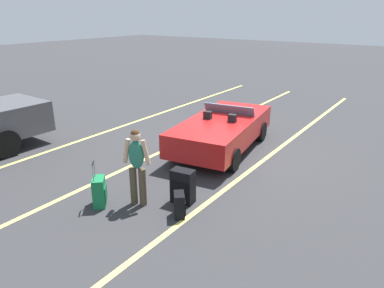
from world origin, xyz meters
The scene contains 9 objects.
ground_plane centered at (0.00, 0.00, 0.00)m, with size 80.00×80.00×0.00m, color #333335.
lot_line_near centered at (0.00, -1.37, 0.00)m, with size 18.00×0.12×0.01m, color #EAE066.
lot_line_mid centered at (0.00, 1.33, 0.00)m, with size 18.00×0.12×0.01m, color #EAE066.
lot_line_far centered at (0.00, 4.03, 0.00)m, with size 18.00×0.12×0.01m, color #EAE066.
convertible_car centered at (0.21, 0.03, 0.59)m, with size 4.36×2.38×1.24m.
suitcase_large_black centered at (-3.15, -0.92, 0.37)m, with size 0.36×0.51×0.74m.
suitcase_medium_bright centered at (-4.25, 0.42, 0.31)m, with size 0.46×0.45×0.97m.
suitcase_small_carryon centered at (-3.64, -1.20, 0.25)m, with size 0.39×0.37×0.50m.
traveler_person centered at (-3.75, -0.21, 0.93)m, with size 0.32×0.59×1.65m.
Camera 1 is at (-8.54, -4.93, 3.81)m, focal length 33.43 mm.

